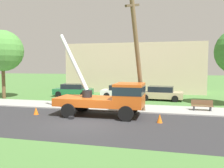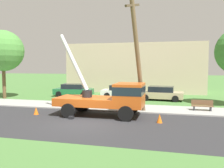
{
  "view_description": "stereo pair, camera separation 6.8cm",
  "coord_description": "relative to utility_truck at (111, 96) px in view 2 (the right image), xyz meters",
  "views": [
    {
      "loc": [
        5.3,
        -13.78,
        3.64
      ],
      "look_at": [
        1.12,
        3.12,
        2.21
      ],
      "focal_mm": 38.17,
      "sensor_mm": 36.0,
      "label": 1
    },
    {
      "loc": [
        5.37,
        -13.76,
        3.64
      ],
      "look_at": [
        1.12,
        3.12,
        2.21
      ],
      "focal_mm": 38.17,
      "sensor_mm": 36.0,
      "label": 2
    }
  ],
  "objects": [
    {
      "name": "lowrise_building_backdrop",
      "position": [
        -0.79,
        16.74,
        1.79
      ],
      "size": [
        18.0,
        6.0,
        6.4
      ],
      "primitive_type": "cube",
      "color": "#C6B293",
      "rests_on": "ground"
    },
    {
      "name": "traffic_cone_ahead",
      "position": [
        3.39,
        -1.1,
        -1.13
      ],
      "size": [
        0.36,
        0.36,
        0.56
      ],
      "primitive_type": "cone",
      "color": "orange",
      "rests_on": "ground"
    },
    {
      "name": "leaning_utility_pole",
      "position": [
        1.63,
        1.26,
        3.13
      ],
      "size": [
        1.24,
        2.8,
        8.82
      ],
      "color": "brown",
      "rests_on": "ground"
    },
    {
      "name": "parked_sedan_tan",
      "position": [
        3.06,
        8.61,
        -0.7
      ],
      "size": [
        4.5,
        2.19,
        1.42
      ],
      "color": "tan",
      "rests_on": "ground"
    },
    {
      "name": "parked_sedan_white",
      "position": [
        -1.15,
        9.26,
        -0.7
      ],
      "size": [
        4.43,
        2.07,
        1.42
      ],
      "color": "silver",
      "rests_on": "ground"
    },
    {
      "name": "road_asphalt",
      "position": [
        -1.29,
        -2.25,
        -1.4
      ],
      "size": [
        80.0,
        7.67,
        0.01
      ],
      "primitive_type": "cube",
      "color": "#2B2B2D",
      "rests_on": "ground"
    },
    {
      "name": "sidewalk_strip",
      "position": [
        -1.29,
        3.25,
        -1.36
      ],
      "size": [
        80.0,
        3.35,
        0.1
      ],
      "primitive_type": "cube",
      "color": "#9E9E99",
      "rests_on": "ground"
    },
    {
      "name": "roadside_tree_near",
      "position": [
        -13.38,
        5.84,
        3.68
      ],
      "size": [
        4.36,
        4.36,
        7.28
      ],
      "color": "brown",
      "rests_on": "ground"
    },
    {
      "name": "ground_plane",
      "position": [
        -1.29,
        9.75,
        -1.41
      ],
      "size": [
        120.0,
        120.0,
        0.0
      ],
      "primitive_type": "plane",
      "color": "#477538"
    },
    {
      "name": "traffic_cone_behind",
      "position": [
        -5.48,
        -0.76,
        -1.13
      ],
      "size": [
        0.36,
        0.36,
        0.56
      ],
      "primitive_type": "cone",
      "color": "orange",
      "rests_on": "ground"
    },
    {
      "name": "utility_truck",
      "position": [
        0.0,
        0.0,
        0.0
      ],
      "size": [
        6.77,
        3.2,
        5.98
      ],
      "color": "#C65119",
      "rests_on": "ground"
    },
    {
      "name": "park_bench",
      "position": [
        6.41,
        3.32,
        -0.95
      ],
      "size": [
        1.6,
        0.45,
        0.9
      ],
      "color": "brown",
      "rests_on": "ground"
    },
    {
      "name": "parked_sedan_green",
      "position": [
        -6.85,
        9.3,
        -0.7
      ],
      "size": [
        4.52,
        2.23,
        1.42
      ],
      "color": "#1E6638",
      "rests_on": "ground"
    }
  ]
}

